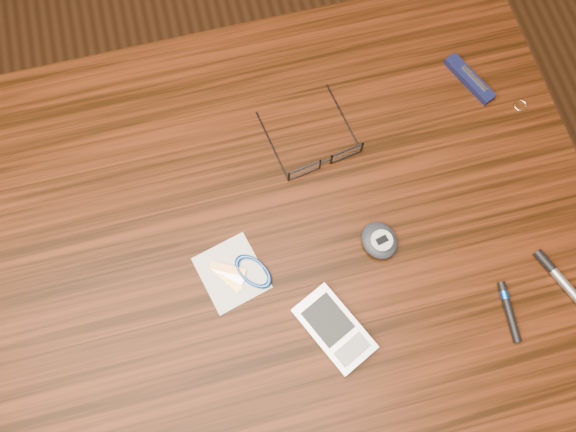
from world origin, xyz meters
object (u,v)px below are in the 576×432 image
(eyeglasses, at_px, (323,158))
(pda_phone, at_px, (334,329))
(silver_pen, at_px, (569,289))
(desk, at_px, (250,258))
(notepad_keys, at_px, (243,272))
(pedometer, at_px, (379,240))
(pocket_knife, at_px, (470,79))

(eyeglasses, distance_m, pda_phone, 0.24)
(pda_phone, height_order, silver_pen, pda_phone)
(desk, bearing_deg, notepad_keys, -106.30)
(desk, distance_m, eyeglasses, 0.20)
(pedometer, distance_m, notepad_keys, 0.19)
(eyeglasses, distance_m, pedometer, 0.14)
(silver_pen, bearing_deg, pedometer, 151.02)
(pedometer, bearing_deg, desk, 164.62)
(pedometer, height_order, notepad_keys, pedometer)
(desk, bearing_deg, pocket_knife, 22.65)
(pedometer, bearing_deg, eyeglasses, 107.11)
(notepad_keys, bearing_deg, silver_pen, -17.27)
(desk, distance_m, pda_phone, 0.20)
(pedometer, height_order, pocket_knife, pedometer)
(notepad_keys, height_order, pocket_knife, pocket_knife)
(pda_phone, bearing_deg, pedometer, 47.12)
(pocket_knife, height_order, silver_pen, same)
(pda_phone, bearing_deg, desk, 119.97)
(eyeglasses, bearing_deg, silver_pen, -44.29)
(notepad_keys, relative_size, silver_pen, 0.78)
(eyeglasses, xyz_separation_m, pedometer, (0.04, -0.14, -0.00))
(eyeglasses, xyz_separation_m, silver_pen, (0.27, -0.26, -0.01))
(pda_phone, relative_size, pedometer, 1.91)
(pocket_knife, bearing_deg, eyeglasses, -163.57)
(pda_phone, bearing_deg, eyeglasses, 77.95)
(pedometer, relative_size, pocket_knife, 0.68)
(pedometer, bearing_deg, pda_phone, -132.88)
(eyeglasses, height_order, pocket_knife, eyeglasses)
(pda_phone, height_order, pedometer, pedometer)
(pda_phone, xyz_separation_m, notepad_keys, (-0.10, 0.10, -0.00))
(pedometer, xyz_separation_m, pocket_knife, (0.21, 0.21, -0.00))
(pedometer, xyz_separation_m, silver_pen, (0.23, -0.13, -0.00))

